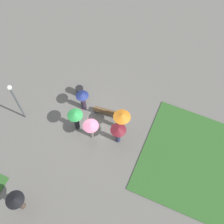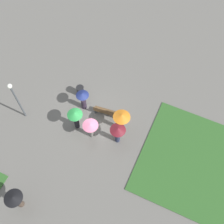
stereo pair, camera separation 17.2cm
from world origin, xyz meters
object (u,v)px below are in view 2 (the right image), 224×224
crowd_person_pink (91,127)px  crowd_person_navy (83,99)px  lamp_post (15,97)px  crowd_person_green (75,117)px  lone_walker_far_path (15,200)px  crowd_person_maroon (118,132)px  trash_bin (80,91)px  park_bench (106,112)px  crowd_person_orange (122,118)px

crowd_person_pink → crowd_person_navy: size_ratio=0.94×
lamp_post → crowd_person_navy: lamp_post is taller
crowd_person_pink → crowd_person_green: size_ratio=0.91×
lamp_post → lone_walker_far_path: lamp_post is taller
crowd_person_maroon → lone_walker_far_path: size_ratio=1.02×
trash_bin → crowd_person_navy: bearing=130.2°
lamp_post → crowd_person_green: lamp_post is taller
lamp_post → crowd_person_green: 4.16m
park_bench → trash_bin: bearing=-25.6°
trash_bin → lone_walker_far_path: bearing=93.0°
crowd_person_orange → crowd_person_maroon: (-0.14, 0.95, -0.18)m
crowd_person_maroon → park_bench: bearing=59.5°
lamp_post → trash_bin: lamp_post is taller
lamp_post → crowd_person_pink: (-5.17, -0.58, -1.22)m
crowd_person_orange → park_bench: bearing=22.4°
crowd_person_green → crowd_person_maroon: (-3.06, -0.19, 0.03)m
park_bench → crowd_person_pink: (0.19, 1.92, 0.87)m
park_bench → lone_walker_far_path: (2.07, 7.98, 0.82)m
crowd_person_navy → lamp_post: bearing=68.4°
trash_bin → crowd_person_green: 2.93m
park_bench → crowd_person_navy: size_ratio=0.97×
crowd_person_navy → crowd_person_maroon: bearing=-168.5°
park_bench → trash_bin: 2.68m
lamp_post → crowd_person_navy: size_ratio=2.10×
lamp_post → trash_bin: size_ratio=4.41×
crowd_person_maroon → crowd_person_orange: bearing=21.0°
lamp_post → lone_walker_far_path: (-3.29, 5.48, -1.27)m
trash_bin → crowd_person_orange: crowd_person_orange is taller
crowd_person_navy → lone_walker_far_path: 7.92m
park_bench → trash_bin: (2.53, -0.86, -0.02)m
park_bench → crowd_person_orange: size_ratio=0.91×
crowd_person_orange → crowd_person_navy: crowd_person_orange is taller
park_bench → lone_walker_far_path: lone_walker_far_path is taller
trash_bin → crowd_person_orange: size_ratio=0.45×
crowd_person_maroon → crowd_person_green: bearing=106.1°
crowd_person_maroon → crowd_person_navy: bearing=79.4°
crowd_person_pink → crowd_person_green: bearing=-43.9°
crowd_person_pink → crowd_person_navy: bearing=-83.7°
lamp_post → crowd_person_pink: bearing=-173.6°
crowd_person_green → crowd_person_maroon: 3.07m
lamp_post → crowd_person_navy: 4.56m
lone_walker_far_path → crowd_person_navy: bearing=-3.2°
crowd_person_pink → crowd_person_maroon: 1.85m
trash_bin → crowd_person_navy: (-0.79, 0.94, 0.76)m
trash_bin → crowd_person_green: bearing=112.8°
trash_bin → crowd_person_pink: size_ratio=0.50×
crowd_person_orange → crowd_person_maroon: 0.97m
crowd_person_green → crowd_person_pink: bearing=140.5°
lamp_post → crowd_person_pink: 5.34m
lone_walker_far_path → park_bench: bearing=-15.4°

